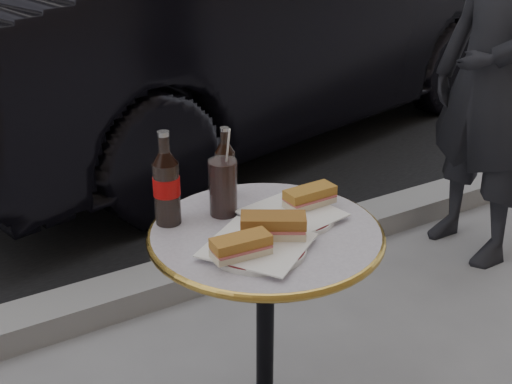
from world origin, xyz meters
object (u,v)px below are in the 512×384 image
parked_car (256,23)px  cola_bottle_right (225,163)px  plate_right (292,216)px  pedestrian (494,79)px  cola_glass (223,187)px  plate_left (258,248)px  cola_bottle_left (166,178)px  bistro_table (265,343)px

parked_car → cola_bottle_right: bearing=133.4°
plate_right → pedestrian: size_ratio=0.14×
cola_glass → pedestrian: 1.56m
plate_left → cola_bottle_right: size_ratio=1.14×
cola_bottle_left → pedestrian: (1.66, 0.35, -0.04)m
plate_right → pedestrian: 1.46m
plate_right → cola_glass: 0.20m
cola_glass → bistro_table: bearing=-69.5°
pedestrian → plate_right: bearing=-68.8°
bistro_table → plate_right: size_ratio=3.12×
plate_right → parked_car: 2.85m
plate_left → cola_bottle_left: (-0.13, 0.25, 0.12)m
cola_bottle_right → cola_glass: size_ratio=1.34×
plate_right → cola_bottle_left: bearing=153.5°
bistro_table → plate_left: (-0.08, -0.08, 0.37)m
plate_right → parked_car: parked_car is taller
cola_bottle_right → parked_car: size_ratio=0.05×
plate_left → cola_glass: size_ratio=1.53×
cola_bottle_left → cola_bottle_right: size_ratio=1.20×
bistro_table → pedestrian: size_ratio=0.44×
parked_car → bistro_table: bearing=135.8°
plate_right → cola_bottle_right: bearing=113.5°
plate_left → parked_car: 3.03m
bistro_table → cola_glass: bearing=110.5°
parked_car → plate_left: bearing=135.3°
cola_bottle_left → cola_glass: (0.15, -0.03, -0.05)m
bistro_table → plate_right: plate_right is taller
cola_bottle_left → plate_left: bearing=-63.3°
cola_bottle_left → cola_glass: 0.16m
bistro_table → parked_car: (1.48, 2.51, 0.39)m
plate_left → cola_bottle_right: cola_bottle_right is taller
bistro_table → plate_right: (0.09, 0.02, 0.37)m
pedestrian → parked_car: bearing=-179.3°
plate_right → cola_glass: (-0.15, 0.12, 0.07)m
cola_bottle_left → pedestrian: pedestrian is taller
bistro_table → plate_right: 0.38m
plate_right → cola_bottle_right: 0.25m
cola_bottle_right → plate_left: bearing=-104.4°
parked_car → pedestrian: bearing=165.7°
bistro_table → plate_left: plate_left is taller
plate_left → pedestrian: size_ratio=0.15×
cola_glass → plate_right: bearing=-38.9°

